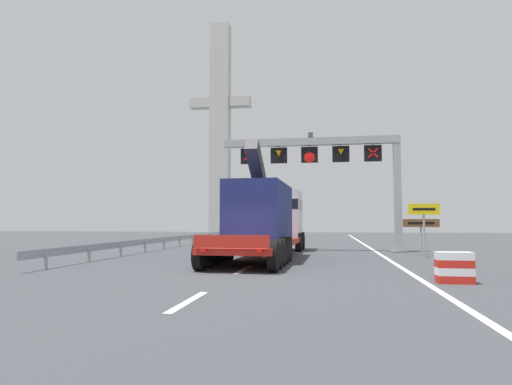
% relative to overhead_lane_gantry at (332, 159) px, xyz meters
% --- Properties ---
extents(ground, '(112.00, 112.00, 0.00)m').
position_rel_overhead_lane_gantry_xyz_m(ground, '(-3.70, -10.94, -5.51)').
color(ground, '#424449').
extents(lane_markings, '(0.20, 54.31, 0.01)m').
position_rel_overhead_lane_gantry_xyz_m(lane_markings, '(-3.38, 8.91, -5.51)').
color(lane_markings, silver).
rests_on(lane_markings, ground).
extents(edge_line_right, '(0.20, 63.00, 0.01)m').
position_rel_overhead_lane_gantry_xyz_m(edge_line_right, '(2.50, 1.06, -5.51)').
color(edge_line_right, silver).
rests_on(edge_line_right, ground).
extents(overhead_lane_gantry, '(10.82, 0.90, 7.14)m').
position_rel_overhead_lane_gantry_xyz_m(overhead_lane_gantry, '(0.00, 0.00, 0.00)').
color(overhead_lane_gantry, '#9EA0A5').
rests_on(overhead_lane_gantry, ground).
extents(heavy_haul_truck_red, '(3.32, 14.12, 5.30)m').
position_rel_overhead_lane_gantry_xyz_m(heavy_haul_truck_red, '(-3.33, -3.64, -3.52)').
color(heavy_haul_truck_red, red).
rests_on(heavy_haul_truck_red, ground).
extents(exit_sign_yellow, '(1.49, 0.15, 2.66)m').
position_rel_overhead_lane_gantry_xyz_m(exit_sign_yellow, '(4.44, -3.67, -3.49)').
color(exit_sign_yellow, '#9EA0A5').
rests_on(exit_sign_yellow, ground).
extents(tourist_info_sign_brown, '(1.88, 0.15, 1.91)m').
position_rel_overhead_lane_gantry_xyz_m(tourist_info_sign_brown, '(4.66, -1.86, -4.02)').
color(tourist_info_sign_brown, '#9EA0A5').
rests_on(tourist_info_sign_brown, ground).
extents(crash_barrier_striped, '(1.00, 0.50, 0.90)m').
position_rel_overhead_lane_gantry_xyz_m(crash_barrier_striped, '(3.32, -12.89, -5.06)').
color(crash_barrier_striped, red).
rests_on(crash_barrier_striped, ground).
extents(guardrail_left, '(0.13, 36.10, 0.76)m').
position_rel_overhead_lane_gantry_xyz_m(guardrail_left, '(-10.76, 5.11, -4.95)').
color(guardrail_left, '#999EA3').
rests_on(guardrail_left, ground).
extents(bridge_pylon_distant, '(9.00, 2.00, 30.95)m').
position_rel_overhead_lane_gantry_xyz_m(bridge_pylon_distant, '(-15.68, 35.35, 10.35)').
color(bridge_pylon_distant, '#B7B7B2').
rests_on(bridge_pylon_distant, ground).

